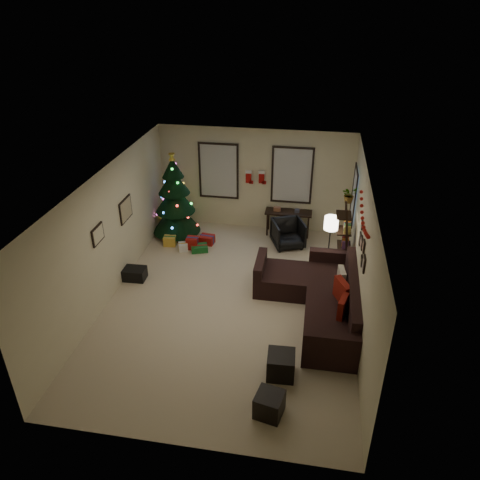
{
  "coord_description": "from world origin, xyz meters",
  "views": [
    {
      "loc": [
        1.51,
        -7.67,
        5.76
      ],
      "look_at": [
        0.1,
        0.6,
        1.15
      ],
      "focal_mm": 34.68,
      "sensor_mm": 36.0,
      "label": 1
    }
  ],
  "objects_px": {
    "desk": "(288,214)",
    "desk_chair": "(288,234)",
    "christmas_tree": "(175,201)",
    "sofa": "(320,298)",
    "bookshelf": "(345,241)"
  },
  "relations": [
    {
      "from": "christmas_tree",
      "to": "bookshelf",
      "type": "height_order",
      "value": "christmas_tree"
    },
    {
      "from": "christmas_tree",
      "to": "bookshelf",
      "type": "xyz_separation_m",
      "value": [
        4.24,
        -1.16,
        -0.14
      ]
    },
    {
      "from": "desk_chair",
      "to": "bookshelf",
      "type": "relative_size",
      "value": 0.42
    },
    {
      "from": "desk_chair",
      "to": "bookshelf",
      "type": "bearing_deg",
      "value": -59.34
    },
    {
      "from": "christmas_tree",
      "to": "desk_chair",
      "type": "bearing_deg",
      "value": -2.68
    },
    {
      "from": "desk",
      "to": "desk_chair",
      "type": "height_order",
      "value": "desk_chair"
    },
    {
      "from": "sofa",
      "to": "bookshelf",
      "type": "bearing_deg",
      "value": 72.09
    },
    {
      "from": "christmas_tree",
      "to": "sofa",
      "type": "distance_m",
      "value": 4.65
    },
    {
      "from": "sofa",
      "to": "desk",
      "type": "relative_size",
      "value": 2.5
    },
    {
      "from": "christmas_tree",
      "to": "desk_chair",
      "type": "distance_m",
      "value": 2.99
    },
    {
      "from": "bookshelf",
      "to": "christmas_tree",
      "type": "bearing_deg",
      "value": 164.69
    },
    {
      "from": "sofa",
      "to": "bookshelf",
      "type": "height_order",
      "value": "bookshelf"
    },
    {
      "from": "sofa",
      "to": "desk",
      "type": "height_order",
      "value": "sofa"
    },
    {
      "from": "sofa",
      "to": "christmas_tree",
      "type": "bearing_deg",
      "value": 144.52
    },
    {
      "from": "christmas_tree",
      "to": "sofa",
      "type": "relative_size",
      "value": 0.76
    }
  ]
}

